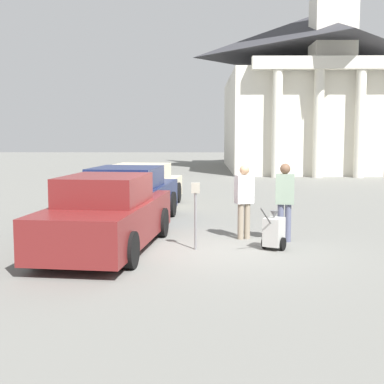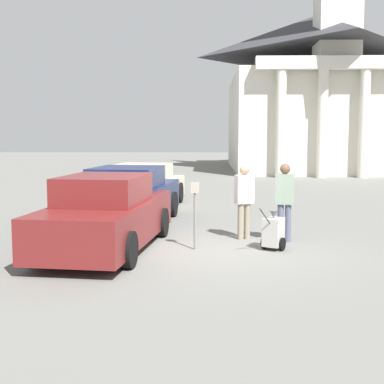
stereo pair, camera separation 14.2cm
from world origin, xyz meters
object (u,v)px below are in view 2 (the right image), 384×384
Objects in this scene: parked_car_maroon at (107,215)px; equipment_cart at (273,232)px; parked_car_navy at (129,198)px; parked_car_cream at (143,188)px; church at (317,84)px; parking_meter at (195,203)px; person_worker at (244,197)px; person_supervisor at (285,197)px.

equipment_cart is (3.55, 0.08, -0.35)m from parked_car_maroon.
parked_car_cream is (-0.00, 3.16, -0.06)m from parked_car_navy.
parked_car_navy is 4.72m from equipment_cart.
parked_car_cream reaches higher than equipment_cart.
parked_car_maroon is 28.58m from church.
church is (7.83, 26.33, 4.85)m from parking_meter.
parked_car_maroon is 1.90m from parking_meter.
parking_meter is at bearing 24.86° from person_worker.
person_worker is 0.95m from person_supervisor.
church is at bearing 105.55° from equipment_cart.
person_worker is (1.13, 1.17, 0.00)m from parking_meter.
parked_car_navy is at bearing 167.73° from equipment_cart.
equipment_cart is at bearing -103.16° from church.
person_supervisor is (3.90, -5.39, 0.34)m from parked_car_cream.
church is at bearing 70.88° from parked_car_cream.
equipment_cart is 0.04× the size of church.
person_worker is (3.00, 1.23, 0.26)m from parked_car_maroon.
parked_car_navy is at bearing -22.09° from person_supervisor.
parked_car_maroon reaches higher than equipment_cart.
church is at bearing 73.45° from parking_meter.
church reaches higher than equipment_cart.
parking_meter reaches higher than equipment_cart.
person_supervisor reaches higher than equipment_cart.
person_worker is 0.07× the size of church.
person_supervisor is at bearing -23.10° from parked_car_navy.
person_worker is at bearing 29.03° from parked_car_maroon.
parked_car_navy is 3.58m from person_worker.
parked_car_navy is 3.16m from parked_car_cream.
church reaches higher than person_supervisor.
parked_car_navy is 3.64m from parking_meter.
parked_car_cream is at bearing 96.70° from parked_car_maroon.
church reaches higher than person_worker.
person_supervisor is at bearing 140.21° from person_worker.
person_supervisor is (2.03, 0.87, 0.03)m from parking_meter.
equipment_cart is at bearing 0.78° from parking_meter.
parked_car_maroon is 5.19× the size of equipment_cart.
person_worker is (3.00, -1.93, 0.25)m from parked_car_navy.
person_supervisor reaches higher than parked_car_cream.
parking_meter is (1.88, -6.27, 0.31)m from parked_car_cream.
person_supervisor is at bearing 20.15° from parked_car_maroon.
church is at bearing 74.02° from parked_car_navy.
person_worker is at bearing -26.09° from parked_car_navy.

